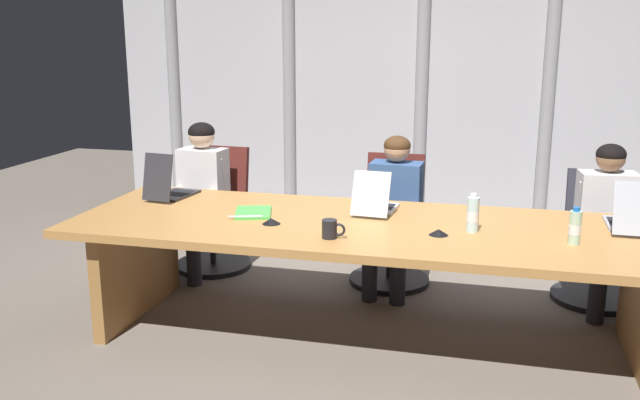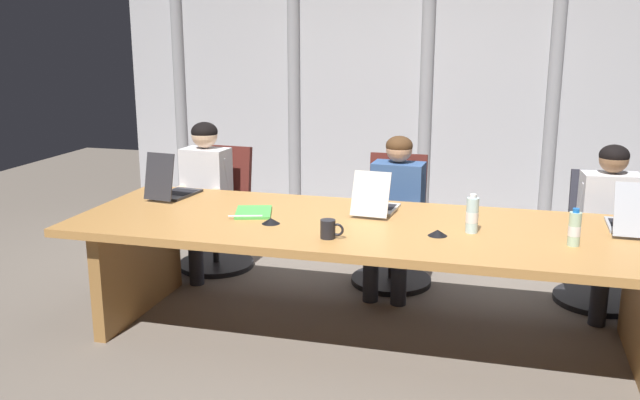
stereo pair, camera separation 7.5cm
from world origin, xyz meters
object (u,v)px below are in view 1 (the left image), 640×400
object	(u,v)px
water_bottle_primary	(575,228)
person_left_mid	(393,205)
laptop_left_end	(170,189)
person_left_end	(198,189)
laptop_left_mid	(376,204)
conference_mic_middle	(439,232)
coffee_mug_near	(330,229)
spiral_notepad	(253,213)
water_bottle_secondary	(473,214)
conference_mic_left_side	(271,221)
office_chair_left_mid	(391,236)
laptop_center	(628,219)
office_chair_left_end	(215,223)
person_center	(608,218)
office_chair_center	(597,253)

from	to	relation	value
water_bottle_primary	person_left_mid	bearing A→B (deg)	138.28
laptop_left_end	person_left_end	xyz separation A→B (m)	(-0.04, 0.56, -0.13)
laptop_left_mid	conference_mic_middle	world-z (taller)	laptop_left_mid
coffee_mug_near	spiral_notepad	size ratio (longest dim) A/B	0.38
water_bottle_secondary	conference_mic_left_side	size ratio (longest dim) A/B	2.05
conference_mic_middle	office_chair_left_mid	bearing A→B (deg)	110.26
person_left_end	laptop_center	bearing A→B (deg)	82.89
office_chair_left_end	person_left_mid	distance (m)	1.49
laptop_center	water_bottle_primary	world-z (taller)	laptop_center
laptop_left_mid	spiral_notepad	distance (m)	0.78
office_chair_left_end	water_bottle_secondary	bearing A→B (deg)	66.16
water_bottle_secondary	person_center	bearing A→B (deg)	45.68
office_chair_left_end	person_left_end	xyz separation A→B (m)	(-0.06, -0.16, 0.31)
office_chair_center	coffee_mug_near	distance (m)	2.16
person_left_mid	coffee_mug_near	xyz separation A→B (m)	(-0.18, -1.21, 0.15)
water_bottle_primary	laptop_left_mid	bearing A→B (deg)	160.40
laptop_left_mid	conference_mic_left_side	distance (m)	0.70
person_left_mid	person_center	size ratio (longest dim) A/B	1.00
laptop_center	conference_mic_middle	bearing A→B (deg)	111.42
water_bottle_primary	laptop_center	bearing A→B (deg)	49.12
laptop_center	person_left_mid	xyz separation A→B (m)	(-1.45, 0.61, -0.15)
person_center	conference_mic_left_side	xyz separation A→B (m)	(-2.04, -1.02, 0.11)
laptop_center	person_left_end	bearing A→B (deg)	79.26
laptop_center	person_left_end	world-z (taller)	person_left_end
office_chair_center	person_center	size ratio (longest dim) A/B	0.80
office_chair_left_end	person_left_mid	bearing A→B (deg)	87.16
office_chair_center	person_left_mid	xyz separation A→B (m)	(-1.43, -0.16, 0.30)
office_chair_center	person_left_end	world-z (taller)	person_left_end
office_chair_left_end	conference_mic_middle	xyz separation A→B (m)	(1.85, -1.17, 0.40)
office_chair_left_end	coffee_mug_near	xyz separation A→B (m)	(1.27, -1.37, 0.43)
office_chair_left_mid	water_bottle_primary	size ratio (longest dim) A/B	4.61
office_chair_left_mid	laptop_left_mid	bearing A→B (deg)	-0.61
laptop_left_mid	coffee_mug_near	xyz separation A→B (m)	(-0.15, -0.62, -0.00)
laptop_left_end	coffee_mug_near	xyz separation A→B (m)	(1.29, -0.65, -0.01)
laptop_left_mid	laptop_center	xyz separation A→B (m)	(1.49, -0.02, 0.00)
person_left_end	office_chair_center	bearing A→B (deg)	97.65
coffee_mug_near	spiral_notepad	xyz separation A→B (m)	(-0.59, 0.39, -0.04)
water_bottle_secondary	laptop_center	bearing A→B (deg)	17.53
water_bottle_secondary	laptop_left_end	bearing A→B (deg)	170.85
laptop_left_mid	person_center	size ratio (longest dim) A/B	0.38
water_bottle_secondary	spiral_notepad	world-z (taller)	water_bottle_secondary
laptop_left_end	office_chair_center	distance (m)	3.02
conference_mic_middle	spiral_notepad	xyz separation A→B (m)	(-1.17, 0.18, -0.01)
person_left_end	conference_mic_middle	size ratio (longest dim) A/B	10.64
office_chair_center	water_bottle_primary	size ratio (longest dim) A/B	4.35
office_chair_center	water_bottle_primary	bearing A→B (deg)	-16.38
person_center	coffee_mug_near	size ratio (longest dim) A/B	8.38
spiral_notepad	laptop_left_end	bearing A→B (deg)	142.28
conference_mic_left_side	spiral_notepad	distance (m)	0.26
laptop_center	water_bottle_secondary	bearing A→B (deg)	108.55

